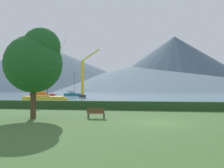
# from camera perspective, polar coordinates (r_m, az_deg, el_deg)

# --- Properties ---
(ground_plane) EXTENTS (1000.00, 1000.00, 0.00)m
(ground_plane) POSITION_cam_1_polar(r_m,az_deg,el_deg) (18.44, 11.27, -9.41)
(ground_plane) COLOR #3D602D
(harbor_water) EXTENTS (320.00, 246.00, 0.00)m
(harbor_water) POSITION_cam_1_polar(r_m,az_deg,el_deg) (155.27, 9.72, -2.33)
(harbor_water) COLOR slate
(harbor_water) RESTS_ON ground_plane
(hedge_line) EXTENTS (80.00, 1.20, 1.09)m
(hedge_line) POSITION_cam_1_polar(r_m,az_deg,el_deg) (29.32, 10.61, -5.35)
(hedge_line) COLOR #284C23
(hedge_line) RESTS_ON ground_plane
(sailboat_slip_0) EXTENTS (9.32, 3.71, 14.18)m
(sailboat_slip_0) POSITION_cam_1_polar(r_m,az_deg,el_deg) (48.09, -16.41, -3.47)
(sailboat_slip_0) COLOR gold
(sailboat_slip_0) RESTS_ON harbor_water
(sailboat_slip_2) EXTENTS (9.10, 3.32, 10.43)m
(sailboat_slip_2) POSITION_cam_1_polar(r_m,az_deg,el_deg) (82.31, -16.90, -2.62)
(sailboat_slip_2) COLOR red
(sailboat_slip_2) RESTS_ON harbor_water
(sailboat_slip_4) EXTENTS (8.28, 3.62, 9.75)m
(sailboat_slip_4) POSITION_cam_1_polar(r_m,az_deg,el_deg) (95.39, -9.65, -2.52)
(sailboat_slip_4) COLOR #19707A
(sailboat_slip_4) RESTS_ON harbor_water
(park_bench_under_tree) EXTENTS (1.59, 0.48, 0.95)m
(park_bench_under_tree) POSITION_cam_1_polar(r_m,az_deg,el_deg) (20.57, -4.02, -7.11)
(park_bench_under_tree) COLOR brown
(park_bench_under_tree) RESTS_ON ground_plane
(park_tree) EXTENTS (5.14, 5.14, 8.09)m
(park_tree) POSITION_cam_1_polar(r_m,az_deg,el_deg) (21.69, -18.53, 5.59)
(park_tree) COLOR #4C3823
(park_tree) RESTS_ON ground_plane
(dock_crane) EXTENTS (7.09, 2.00, 16.51)m
(dock_crane) POSITION_cam_1_polar(r_m,az_deg,el_deg) (79.45, -7.19, 0.78)
(dock_crane) COLOR #333338
(dock_crane) RESTS_ON ground_plane
(distant_hill_west_ridge) EXTENTS (350.31, 350.31, 45.71)m
(distant_hill_west_ridge) POSITION_cam_1_polar(r_m,az_deg,el_deg) (351.40, 10.07, 1.93)
(distant_hill_west_ridge) COLOR slate
(distant_hill_west_ridge) RESTS_ON ground_plane
(distant_hill_central_peak) EXTENTS (358.32, 358.32, 76.27)m
(distant_hill_central_peak) POSITION_cam_1_polar(r_m,az_deg,el_deg) (403.67, -16.19, 3.71)
(distant_hill_central_peak) COLOR #425666
(distant_hill_central_peak) RESTS_ON ground_plane
(distant_hill_east_ridge) EXTENTS (236.91, 236.91, 82.25)m
(distant_hill_east_ridge) POSITION_cam_1_polar(r_m,az_deg,el_deg) (355.49, 15.31, 4.88)
(distant_hill_east_ridge) COLOR #425666
(distant_hill_east_ridge) RESTS_ON ground_plane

